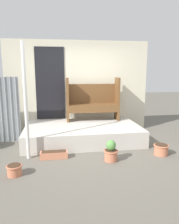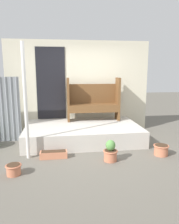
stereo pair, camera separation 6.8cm
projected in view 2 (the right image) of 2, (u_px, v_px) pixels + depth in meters
name	position (u px, v px, depth m)	size (l,w,h in m)	color
ground_plane	(89.00, 152.00, 4.82)	(24.00, 24.00, 0.00)	#666056
porch_slab	(83.00, 133.00, 5.61)	(2.87, 1.73, 0.40)	beige
house_wall	(78.00, 87.00, 6.27)	(4.07, 0.08, 2.60)	beige
support_post	(25.00, 102.00, 4.29)	(0.07, 0.07, 2.32)	white
bench	(93.00, 99.00, 6.06)	(1.45, 0.44, 1.18)	brown
flower_pot_left	(14.00, 169.00, 3.77)	(0.28, 0.28, 0.19)	#C67251
flower_pot_middle	(110.00, 152.00, 4.33)	(0.30, 0.30, 0.43)	#C67251
flower_pot_right	(161.00, 149.00, 4.64)	(0.33, 0.33, 0.23)	#C67251
planter_box_rect	(54.00, 154.00, 4.50)	(0.56, 0.18, 0.15)	tan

